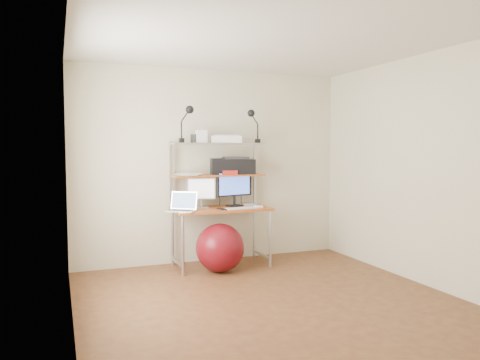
# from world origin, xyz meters

# --- Properties ---
(room) EXTENTS (3.60, 3.60, 3.60)m
(room) POSITION_xyz_m (0.00, 0.00, 1.25)
(room) COLOR brown
(room) RESTS_ON ground
(computer_desk) EXTENTS (1.20, 0.60, 1.57)m
(computer_desk) POSITION_xyz_m (0.00, 1.50, 0.96)
(computer_desk) COLOR #AF5D22
(computer_desk) RESTS_ON ground
(desktop) EXTENTS (1.20, 0.60, 0.00)m
(desktop) POSITION_xyz_m (0.00, 1.44, 0.74)
(desktop) COLOR #AF5D22
(desktop) RESTS_ON computer_desk
(mid_shelf) EXTENTS (1.18, 0.34, 0.00)m
(mid_shelf) POSITION_xyz_m (0.00, 1.57, 1.15)
(mid_shelf) COLOR #AF5D22
(mid_shelf) RESTS_ON computer_desk
(top_shelf) EXTENTS (1.18, 0.34, 0.00)m
(top_shelf) POSITION_xyz_m (0.00, 1.57, 1.55)
(top_shelf) COLOR #B1B1B6
(top_shelf) RESTS_ON computer_desk
(floor) EXTENTS (3.60, 3.60, 0.00)m
(floor) POSITION_xyz_m (0.00, 0.00, 0.00)
(floor) COLOR brown
(floor) RESTS_ON ground
(wall_outlet) EXTENTS (0.08, 0.01, 0.12)m
(wall_outlet) POSITION_xyz_m (0.85, 1.79, 0.30)
(wall_outlet) COLOR silver
(wall_outlet) RESTS_ON room
(monitor_silver) EXTENTS (0.36, 0.15, 0.40)m
(monitor_silver) POSITION_xyz_m (-0.23, 1.52, 0.95)
(monitor_silver) COLOR silver
(monitor_silver) RESTS_ON desktop
(monitor_black) EXTENTS (0.52, 0.20, 0.52)m
(monitor_black) POSITION_xyz_m (0.21, 1.53, 1.00)
(monitor_black) COLOR black
(monitor_black) RESTS_ON desktop
(laptop) EXTENTS (0.42, 0.40, 0.29)m
(laptop) POSITION_xyz_m (-0.52, 1.33, 0.79)
(laptop) COLOR silver
(laptop) RESTS_ON desktop
(keyboard) EXTENTS (0.44, 0.17, 0.01)m
(keyboard) POSITION_xyz_m (0.23, 1.28, 0.75)
(keyboard) COLOR silver
(keyboard) RESTS_ON desktop
(mouse) EXTENTS (0.10, 0.07, 0.03)m
(mouse) POSITION_xyz_m (0.44, 1.28, 0.75)
(mouse) COLOR silver
(mouse) RESTS_ON desktop
(mac_mini) EXTENTS (0.21, 0.21, 0.03)m
(mac_mini) POSITION_xyz_m (0.42, 1.51, 0.76)
(mac_mini) COLOR silver
(mac_mini) RESTS_ON desktop
(phone) EXTENTS (0.09, 0.14, 0.01)m
(phone) POSITION_xyz_m (-0.04, 1.30, 0.75)
(phone) COLOR black
(phone) RESTS_ON desktop
(printer) EXTENTS (0.51, 0.38, 0.22)m
(printer) POSITION_xyz_m (0.25, 1.60, 1.25)
(printer) COLOR black
(printer) RESTS_ON mid_shelf
(nas_cube) EXTENTS (0.15, 0.15, 0.21)m
(nas_cube) POSITION_xyz_m (-0.02, 1.55, 1.25)
(nas_cube) COLOR black
(nas_cube) RESTS_ON mid_shelf
(red_box) EXTENTS (0.21, 0.16, 0.05)m
(red_box) POSITION_xyz_m (0.14, 1.51, 1.18)
(red_box) COLOR #AD201B
(red_box) RESTS_ON mid_shelf
(scanner) EXTENTS (0.44, 0.34, 0.10)m
(scanner) POSITION_xyz_m (0.11, 1.55, 1.60)
(scanner) COLOR silver
(scanner) RESTS_ON top_shelf
(box_white) EXTENTS (0.14, 0.12, 0.16)m
(box_white) POSITION_xyz_m (-0.22, 1.55, 1.63)
(box_white) COLOR silver
(box_white) RESTS_ON top_shelf
(box_grey) EXTENTS (0.13, 0.13, 0.11)m
(box_grey) POSITION_xyz_m (-0.27, 1.61, 1.60)
(box_grey) COLOR #2D2D2F
(box_grey) RESTS_ON top_shelf
(clip_lamp_left) EXTENTS (0.18, 0.10, 0.45)m
(clip_lamp_left) POSITION_xyz_m (-0.40, 1.49, 1.88)
(clip_lamp_left) COLOR black
(clip_lamp_left) RESTS_ON top_shelf
(clip_lamp_right) EXTENTS (0.17, 0.10, 0.43)m
(clip_lamp_right) POSITION_xyz_m (0.46, 1.53, 1.86)
(clip_lamp_right) COLOR black
(clip_lamp_right) RESTS_ON top_shelf
(exercise_ball) EXTENTS (0.58, 0.58, 0.58)m
(exercise_ball) POSITION_xyz_m (-0.10, 1.19, 0.29)
(exercise_ball) COLOR maroon
(exercise_ball) RESTS_ON floor
(paper_stack) EXTENTS (0.35, 0.41, 0.02)m
(paper_stack) POSITION_xyz_m (-0.37, 1.57, 1.16)
(paper_stack) COLOR white
(paper_stack) RESTS_ON mid_shelf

